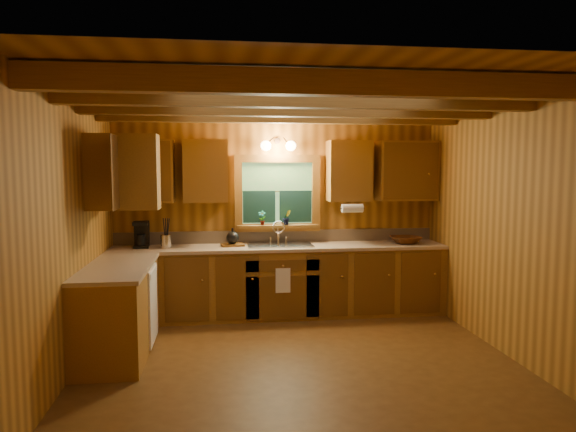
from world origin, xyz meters
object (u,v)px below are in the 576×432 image
(coffee_maker, at_px, (141,235))
(wicker_basket, at_px, (406,240))
(sink, at_px, (280,249))
(cutting_board, at_px, (233,245))

(coffee_maker, relative_size, wicker_basket, 0.86)
(sink, xyz_separation_m, coffee_maker, (-1.72, 0.07, 0.20))
(cutting_board, bearing_deg, coffee_maker, 169.56)
(coffee_maker, height_order, wicker_basket, coffee_maker)
(sink, height_order, wicker_basket, sink)
(sink, xyz_separation_m, wicker_basket, (1.64, -0.05, 0.09))
(coffee_maker, distance_m, wicker_basket, 3.36)
(sink, relative_size, cutting_board, 2.94)
(sink, height_order, cutting_board, sink)
(coffee_maker, distance_m, cutting_board, 1.13)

